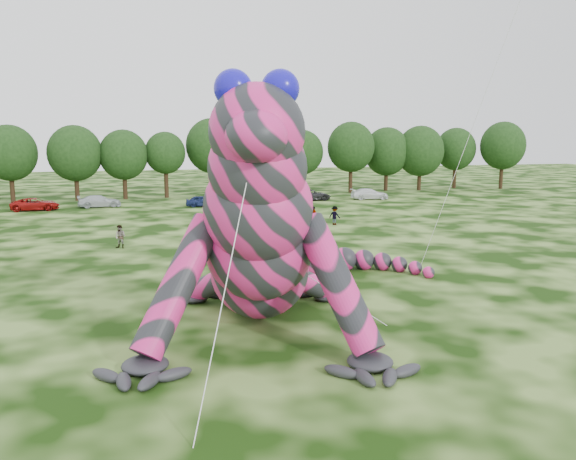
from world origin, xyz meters
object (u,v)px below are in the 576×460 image
(car_3, at_px, (99,201))
(spectator_5, at_px, (279,248))
(car_4, at_px, (202,201))
(car_6, at_px, (312,195))
(car_7, at_px, (370,194))
(tree_17, at_px, (502,155))
(car_5, at_px, (252,196))
(spectator_3, at_px, (314,215))
(tree_6, at_px, (10,164))
(tree_9, at_px, (166,165))
(tree_15, at_px, (420,158))
(tree_8, at_px, (124,165))
(tree_11, at_px, (258,158))
(tree_14, at_px, (387,159))
(inflatable_gecko, at_px, (260,200))
(tree_13, at_px, (351,157))
(tree_10, at_px, (212,157))
(tree_16, at_px, (455,158))
(tree_12, at_px, (302,162))
(spectator_2, at_px, (335,216))
(car_2, at_px, (35,204))
(tree_7, at_px, (75,163))
(spectator_1, at_px, (120,237))

(car_3, xyz_separation_m, spectator_5, (12.93, -32.74, 0.20))
(car_4, distance_m, car_6, 14.44)
(car_6, xyz_separation_m, car_7, (7.59, -0.86, 0.02))
(tree_17, bearing_deg, car_5, -170.72)
(spectator_3, bearing_deg, tree_6, -144.18)
(tree_9, height_order, tree_15, tree_15)
(car_5, bearing_deg, tree_15, -69.52)
(car_7, relative_size, spectator_3, 2.89)
(tree_8, relative_size, car_7, 1.85)
(tree_11, xyz_separation_m, tree_14, (19.68, 0.53, -0.33))
(inflatable_gecko, xyz_separation_m, tree_13, (24.66, 51.05, -0.19))
(tree_10, relative_size, tree_16, 1.12)
(tree_12, distance_m, tree_13, 7.17)
(tree_15, xyz_separation_m, spectator_2, (-23.77, -28.19, -3.94))
(tree_17, xyz_separation_m, car_2, (-65.61, -8.88, -4.45))
(tree_14, bearing_deg, car_7, -124.39)
(tree_16, height_order, tree_17, tree_17)
(tree_7, height_order, car_2, tree_7)
(tree_16, distance_m, tree_17, 7.06)
(tree_10, bearing_deg, tree_14, 0.32)
(car_5, relative_size, spectator_1, 2.34)
(tree_10, xyz_separation_m, tree_17, (44.55, -1.92, -0.10))
(tree_17, bearing_deg, tree_16, 157.37)
(tree_12, relative_size, spectator_1, 5.20)
(tree_13, xyz_separation_m, tree_14, (6.33, 1.60, -0.36))
(tree_6, relative_size, spectator_2, 5.44)
(inflatable_gecko, relative_size, tree_8, 2.35)
(tree_14, bearing_deg, tree_15, -10.74)
(tree_10, bearing_deg, spectator_3, -78.87)
(tree_6, height_order, car_4, tree_6)
(tree_9, xyz_separation_m, tree_16, (44.38, 2.03, 0.35))
(car_4, height_order, spectator_5, spectator_5)
(tree_8, distance_m, tree_13, 31.36)
(car_2, xyz_separation_m, car_6, (32.35, 1.31, -0.02))
(tree_13, height_order, tree_17, tree_17)
(car_3, distance_m, car_6, 25.68)
(tree_10, relative_size, spectator_2, 6.01)
(car_6, bearing_deg, tree_6, 79.71)
(tree_17, height_order, car_4, tree_17)
(spectator_3, bearing_deg, car_5, 171.91)
(inflatable_gecko, xyz_separation_m, car_7, (23.81, 42.16, -4.55))
(tree_9, bearing_deg, tree_16, 2.61)
(tree_16, height_order, spectator_5, tree_16)
(car_4, xyz_separation_m, car_6, (14.19, 2.66, 0.03))
(tree_7, distance_m, tree_12, 30.11)
(car_4, height_order, spectator_2, spectator_2)
(tree_6, bearing_deg, car_7, -10.91)
(tree_9, xyz_separation_m, car_6, (17.63, -8.25, -3.66))
(tree_8, distance_m, car_3, 9.32)
(car_5, bearing_deg, inflatable_gecko, 173.49)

